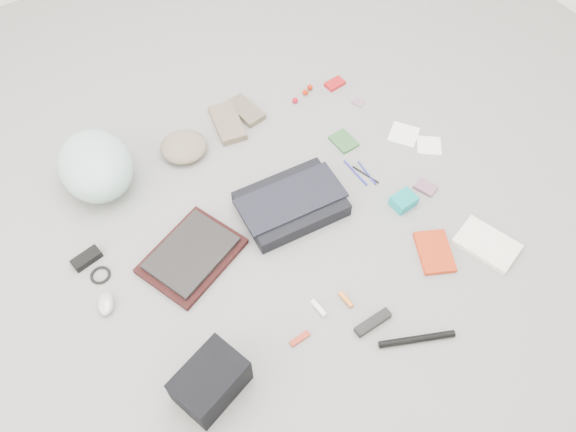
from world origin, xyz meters
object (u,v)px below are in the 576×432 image
bike_helmet (96,165)px  accordion_wallet (404,201)px  messenger_bag (291,204)px  laptop (191,253)px  book_red (434,252)px  camera_bag (211,382)px

bike_helmet → accordion_wallet: (1.00, -0.75, -0.09)m
accordion_wallet → bike_helmet: bearing=138.1°
messenger_bag → bike_helmet: bike_helmet is taller
bike_helmet → laptop: bearing=-70.1°
laptop → accordion_wallet: (0.84, -0.23, -0.01)m
book_red → bike_helmet: bearing=158.5°
camera_bag → accordion_wallet: size_ratio=2.40×
bike_helmet → accordion_wallet: bike_helmet is taller
bike_helmet → camera_bag: bearing=-87.1°
messenger_bag → laptop: messenger_bag is taller
book_red → accordion_wallet: accordion_wallet is taller
messenger_bag → laptop: bearing=-176.6°
laptop → book_red: (0.80, -0.47, -0.03)m
messenger_bag → bike_helmet: (-0.60, 0.53, 0.08)m
bike_helmet → book_red: bike_helmet is taller
camera_bag → book_red: size_ratio=1.23×
messenger_bag → camera_bag: 0.78m
bike_helmet → messenger_bag: bearing=-38.2°
messenger_bag → bike_helmet: size_ratio=1.09×
laptop → messenger_bag: bearing=-23.1°
accordion_wallet → messenger_bag: bearing=146.0°
laptop → accordion_wallet: bearing=-37.6°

